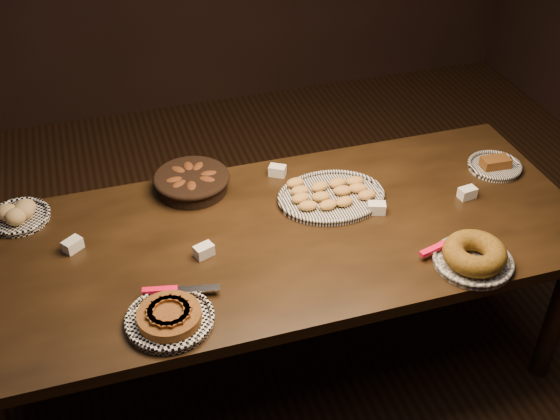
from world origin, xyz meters
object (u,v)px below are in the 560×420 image
object	(u,v)px
madeleine_platter	(330,195)
bundt_cake_plate	(474,256)
buffet_table	(280,248)
apple_tart_plate	(170,317)

from	to	relation	value
madeleine_platter	bundt_cake_plate	size ratio (longest dim) A/B	1.36
buffet_table	madeleine_platter	bearing A→B (deg)	29.45
buffet_table	bundt_cake_plate	bearing A→B (deg)	-31.69
apple_tart_plate	madeleine_platter	size ratio (longest dim) A/B	0.78
apple_tart_plate	madeleine_platter	bearing A→B (deg)	13.56
madeleine_platter	bundt_cake_plate	bearing A→B (deg)	-53.65
buffet_table	madeleine_platter	distance (m)	0.32
buffet_table	madeleine_platter	size ratio (longest dim) A/B	5.44
madeleine_platter	bundt_cake_plate	world-z (taller)	bundt_cake_plate
buffet_table	apple_tart_plate	world-z (taller)	apple_tart_plate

